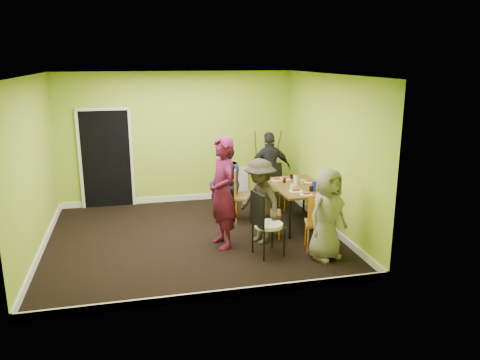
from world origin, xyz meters
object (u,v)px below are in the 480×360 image
at_px(person_left_near, 260,201).
at_px(person_front_end, 327,214).
at_px(dining_table, 298,189).
at_px(chair_left_far, 242,192).
at_px(blue_bottle, 314,186).
at_px(orange_bottle, 291,182).
at_px(person_standing, 223,193).
at_px(easel, 266,165).
at_px(thermos, 296,180).
at_px(chair_front_end, 319,219).
at_px(chair_left_near, 265,208).
at_px(person_back_end, 270,169).
at_px(chair_back_end, 273,177).
at_px(chair_bentwood, 265,221).
at_px(person_left_far, 225,182).

distance_m(person_left_near, person_front_end, 1.21).
distance_m(dining_table, chair_left_far, 1.07).
relative_size(dining_table, blue_bottle, 8.27).
distance_m(orange_bottle, person_standing, 1.75).
xyz_separation_m(orange_bottle, person_front_end, (-0.02, -1.76, -0.06)).
bearing_deg(easel, thermos, -86.25).
height_order(chair_front_end, blue_bottle, chair_front_end).
relative_size(chair_left_near, person_front_end, 0.64).
relative_size(chair_front_end, person_back_end, 0.63).
bearing_deg(blue_bottle, chair_back_end, 102.01).
distance_m(easel, person_left_near, 2.51).
bearing_deg(chair_left_near, dining_table, 137.41).
height_order(chair_back_end, chair_front_end, chair_front_end).
relative_size(chair_back_end, person_standing, 0.51).
bearing_deg(person_front_end, chair_bentwood, 138.39).
relative_size(thermos, person_standing, 0.11).
distance_m(blue_bottle, person_back_end, 1.69).
relative_size(orange_bottle, person_front_end, 0.05).
xyz_separation_m(chair_front_end, thermos, (0.10, 1.39, 0.29)).
distance_m(chair_bentwood, person_left_near, 0.57).
height_order(chair_front_end, person_standing, person_standing).
relative_size(thermos, orange_bottle, 2.67).
bearing_deg(dining_table, person_back_end, 97.88).
height_order(dining_table, person_left_far, person_left_far).
bearing_deg(person_back_end, chair_front_end, 89.42).
xyz_separation_m(chair_front_end, easel, (-0.00, 2.98, 0.22)).
distance_m(dining_table, person_left_near, 1.19).
relative_size(easel, thermos, 8.06).
bearing_deg(person_left_far, chair_front_end, 30.12).
height_order(chair_left_near, blue_bottle, blue_bottle).
distance_m(easel, person_back_end, 0.38).
distance_m(chair_back_end, orange_bottle, 0.92).
bearing_deg(chair_back_end, dining_table, 96.78).
height_order(chair_left_far, person_back_end, person_back_end).
relative_size(chair_left_far, orange_bottle, 14.37).
xyz_separation_m(easel, person_standing, (-1.45, -2.38, 0.15)).
distance_m(chair_bentwood, person_standing, 0.85).
bearing_deg(person_front_end, easel, 68.16).
distance_m(chair_front_end, person_standing, 1.62).
distance_m(dining_table, person_standing, 1.76).
relative_size(chair_back_end, thermos, 4.83).
bearing_deg(chair_left_far, chair_back_end, 146.46).
xyz_separation_m(person_left_near, person_front_end, (0.84, -0.87, -0.00)).
relative_size(easel, blue_bottle, 8.67).
bearing_deg(dining_table, chair_left_far, 159.13).
relative_size(blue_bottle, person_left_far, 0.12).
relative_size(dining_table, person_back_end, 0.95).
height_order(person_standing, person_back_end, person_standing).
xyz_separation_m(chair_left_far, person_back_end, (0.82, 0.89, 0.20)).
distance_m(chair_front_end, thermos, 1.43).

